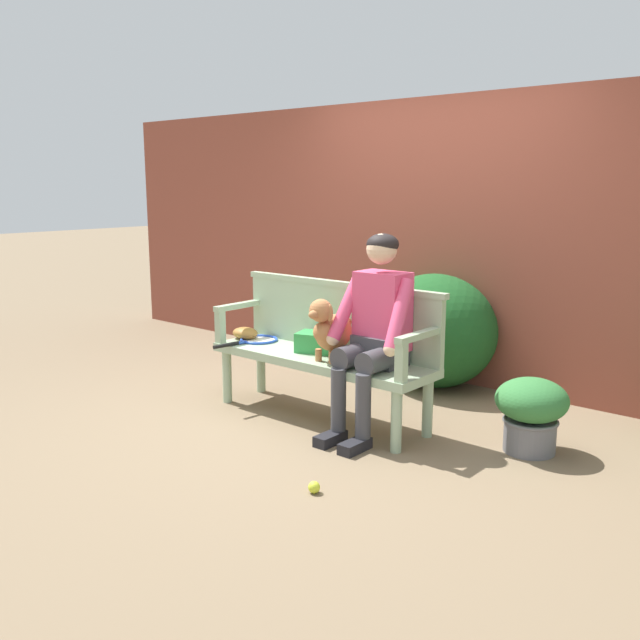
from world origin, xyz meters
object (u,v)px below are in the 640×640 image
(garden_bench, at_px, (320,363))
(dog_on_bench, at_px, (330,329))
(person_seated, at_px, (375,326))
(tennis_ball, at_px, (314,487))
(tennis_racket, at_px, (256,340))
(sports_bag, at_px, (317,342))
(potted_plant, at_px, (531,410))
(baseball_glove, at_px, (245,333))

(garden_bench, distance_m, dog_on_bench, 0.33)
(person_seated, bearing_deg, tennis_ball, -72.50)
(tennis_racket, height_order, sports_bag, sports_bag)
(dog_on_bench, bearing_deg, sports_bag, 149.97)
(person_seated, xyz_separation_m, potted_plant, (0.93, 0.38, -0.47))
(garden_bench, distance_m, sports_bag, 0.16)
(garden_bench, relative_size, tennis_racket, 2.99)
(tennis_racket, height_order, potted_plant, tennis_racket)
(dog_on_bench, relative_size, baseball_glove, 2.01)
(potted_plant, bearing_deg, tennis_racket, -169.93)
(garden_bench, height_order, person_seated, person_seated)
(sports_bag, distance_m, potted_plant, 1.54)
(dog_on_bench, height_order, tennis_racket, dog_on_bench)
(person_seated, distance_m, potted_plant, 1.11)
(sports_bag, xyz_separation_m, tennis_ball, (0.85, -1.01, -0.50))
(dog_on_bench, height_order, potted_plant, dog_on_bench)
(sports_bag, bearing_deg, tennis_ball, -49.92)
(person_seated, relative_size, tennis_racket, 2.32)
(tennis_racket, bearing_deg, sports_bag, 4.88)
(person_seated, relative_size, tennis_ball, 20.22)
(tennis_ball, height_order, potted_plant, potted_plant)
(dog_on_bench, height_order, tennis_ball, dog_on_bench)
(tennis_ball, bearing_deg, sports_bag, 130.08)
(baseball_glove, relative_size, tennis_ball, 3.33)
(garden_bench, xyz_separation_m, sports_bag, (-0.07, 0.06, 0.13))
(dog_on_bench, xyz_separation_m, tennis_racket, (-0.81, 0.08, -0.21))
(sports_bag, relative_size, tennis_ball, 4.24)
(tennis_racket, xyz_separation_m, potted_plant, (2.06, 0.37, -0.21))
(person_seated, relative_size, potted_plant, 2.83)
(tennis_racket, relative_size, potted_plant, 1.22)
(person_seated, distance_m, baseball_glove, 1.28)
(person_seated, relative_size, baseball_glove, 6.07)
(dog_on_bench, xyz_separation_m, baseball_glove, (-0.93, 0.09, -0.17))
(garden_bench, xyz_separation_m, baseball_glove, (-0.78, 0.01, 0.11))
(sports_bag, bearing_deg, potted_plant, 12.05)
(dog_on_bench, xyz_separation_m, potted_plant, (1.25, 0.45, -0.42))
(garden_bench, height_order, dog_on_bench, dog_on_bench)
(person_seated, height_order, sports_bag, person_seated)
(tennis_racket, distance_m, sports_bag, 0.58)
(potted_plant, bearing_deg, garden_bench, -165.16)
(garden_bench, xyz_separation_m, tennis_ball, (0.78, -0.96, -0.37))
(tennis_ball, bearing_deg, person_seated, 107.50)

